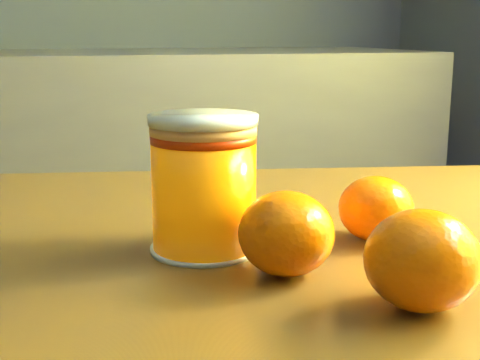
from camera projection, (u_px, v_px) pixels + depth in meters
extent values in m
cube|color=brown|center=(268.00, 290.00, 0.52)|extent=(1.15, 0.90, 0.04)
cylinder|color=orange|center=(204.00, 193.00, 0.54)|extent=(0.08, 0.08, 0.10)
cylinder|color=#E7A25E|center=(203.00, 129.00, 0.53)|extent=(0.09, 0.09, 0.01)
cylinder|color=silver|center=(203.00, 121.00, 0.53)|extent=(0.09, 0.09, 0.01)
ellipsoid|color=orange|center=(286.00, 233.00, 0.49)|extent=(0.09, 0.09, 0.06)
ellipsoid|color=orange|center=(376.00, 209.00, 0.57)|extent=(0.08, 0.08, 0.06)
ellipsoid|color=orange|center=(422.00, 260.00, 0.43)|extent=(0.09, 0.09, 0.07)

